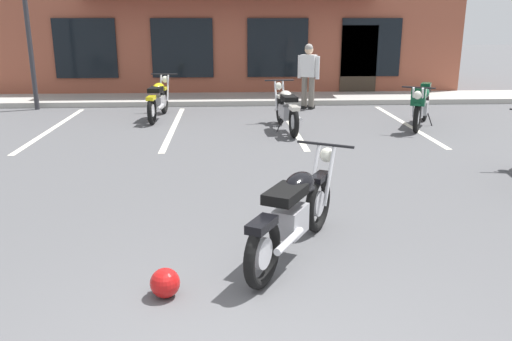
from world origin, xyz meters
The scene contains 10 objects.
ground_plane centered at (0.00, 3.96, 0.00)m, with size 80.00×80.00×0.00m, color #515154.
sidewalk_kerb centered at (0.00, 12.29, 0.07)m, with size 22.00×1.80×0.14m, color #A8A59E.
brick_storefront_building centered at (0.00, 16.23, 1.87)m, with size 14.04×7.07×3.73m.
painted_stall_lines centered at (0.00, 8.69, 0.00)m, with size 7.94×4.80×0.01m.
motorcycle_foreground_classic centered at (0.53, 2.05, 0.46)m, with size 1.29×1.90×0.98m.
motorcycle_red_sportbike centered at (-1.74, 9.70, 0.46)m, with size 0.66×2.11×0.98m.
motorcycle_silver_naked centered at (4.09, 8.32, 0.53)m, with size 1.22×1.94×0.98m.
motorcycle_green_cafe_racer centered at (1.14, 8.19, 0.46)m, with size 0.66×2.11×0.98m.
person_in_shorts_foreground centered at (1.99, 10.87, 0.95)m, with size 0.56×0.41×1.68m.
helmet_on_pavement centered at (-0.69, 1.27, 0.13)m, with size 0.26×0.26×0.26m.
Camera 1 is at (-0.14, -2.84, 2.32)m, focal length 37.07 mm.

